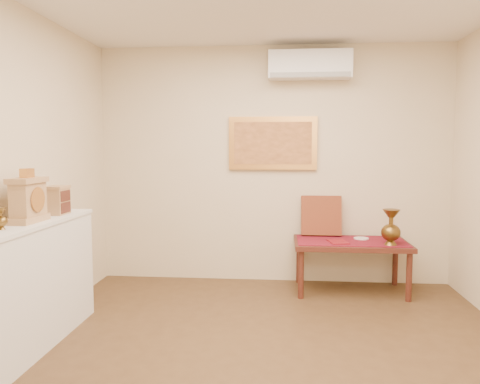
# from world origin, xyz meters

# --- Properties ---
(floor) EXTENTS (4.50, 4.50, 0.00)m
(floor) POSITION_xyz_m (0.00, 0.00, 0.00)
(floor) COLOR brown
(floor) RESTS_ON ground
(wall_back) EXTENTS (4.00, 0.02, 2.70)m
(wall_back) POSITION_xyz_m (0.00, 2.25, 1.35)
(wall_back) COLOR beige
(wall_back) RESTS_ON ground
(wall_front) EXTENTS (4.00, 0.02, 2.70)m
(wall_front) POSITION_xyz_m (0.00, -2.25, 1.35)
(wall_front) COLOR beige
(wall_front) RESTS_ON ground
(brass_urn_small) EXTENTS (0.09, 0.09, 0.20)m
(brass_urn_small) POSITION_xyz_m (-1.83, -0.11, 1.08)
(brass_urn_small) COLOR brown
(brass_urn_small) RESTS_ON display_ledge
(table_cloth) EXTENTS (1.14, 0.59, 0.01)m
(table_cloth) POSITION_xyz_m (0.85, 1.88, 0.55)
(table_cloth) COLOR maroon
(table_cloth) RESTS_ON low_table
(brass_urn_tall) EXTENTS (0.20, 0.20, 0.44)m
(brass_urn_tall) POSITION_xyz_m (1.22, 1.69, 0.78)
(brass_urn_tall) COLOR brown
(brass_urn_tall) RESTS_ON table_cloth
(plate) EXTENTS (0.16, 0.16, 0.01)m
(plate) POSITION_xyz_m (0.97, 1.98, 0.56)
(plate) COLOR white
(plate) RESTS_ON table_cloth
(menu) EXTENTS (0.22, 0.28, 0.01)m
(menu) POSITION_xyz_m (0.70, 1.77, 0.56)
(menu) COLOR maroon
(menu) RESTS_ON table_cloth
(cushion) EXTENTS (0.45, 0.19, 0.46)m
(cushion) POSITION_xyz_m (0.55, 2.16, 0.78)
(cushion) COLOR #5C1213
(cushion) RESTS_ON table_cloth
(display_ledge) EXTENTS (0.37, 2.02, 0.98)m
(display_ledge) POSITION_xyz_m (-1.82, 0.00, 0.49)
(display_ledge) COLOR silver
(display_ledge) RESTS_ON floor
(mantel_clock) EXTENTS (0.17, 0.36, 0.41)m
(mantel_clock) POSITION_xyz_m (-1.81, 0.22, 1.15)
(mantel_clock) COLOR tan
(mantel_clock) RESTS_ON display_ledge
(wooden_chest) EXTENTS (0.16, 0.21, 0.24)m
(wooden_chest) POSITION_xyz_m (-1.80, 0.65, 1.10)
(wooden_chest) COLOR tan
(wooden_chest) RESTS_ON display_ledge
(low_table) EXTENTS (1.20, 0.70, 0.55)m
(low_table) POSITION_xyz_m (0.85, 1.88, 0.48)
(low_table) COLOR #4E2117
(low_table) RESTS_ON floor
(painting) EXTENTS (1.00, 0.06, 0.60)m
(painting) POSITION_xyz_m (0.00, 2.22, 1.60)
(painting) COLOR #D28E43
(painting) RESTS_ON wall_back
(ac_unit) EXTENTS (0.90, 0.25, 0.30)m
(ac_unit) POSITION_xyz_m (0.40, 2.12, 2.45)
(ac_unit) COLOR silver
(ac_unit) RESTS_ON wall_back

